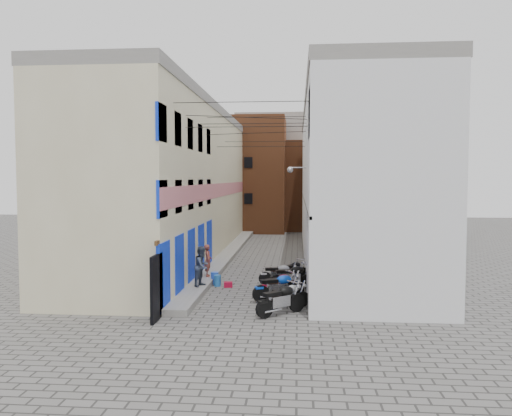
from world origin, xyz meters
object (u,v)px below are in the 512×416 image
(motorcycle_g, at_px, (292,270))
(person_b, at_px, (202,266))
(motorcycle_e, at_px, (292,275))
(motorcycle_f, at_px, (279,273))
(water_jug_near, at_px, (217,281))
(red_crate, at_px, (228,285))
(motorcycle_d, at_px, (280,283))
(water_jug_far, at_px, (215,278))
(motorcycle_a, at_px, (281,298))
(motorcycle_b, at_px, (288,294))
(person_a, at_px, (208,260))
(motorcycle_c, at_px, (279,285))

(motorcycle_g, height_order, person_b, person_b)
(motorcycle_e, height_order, motorcycle_f, motorcycle_e)
(water_jug_near, xyz_separation_m, red_crate, (0.50, -0.18, -0.13))
(motorcycle_d, distance_m, water_jug_far, 3.54)
(person_b, xyz_separation_m, water_jug_near, (0.45, 1.13, -0.83))
(motorcycle_a, xyz_separation_m, red_crate, (-2.43, 4.18, -0.48))
(water_jug_far, bearing_deg, motorcycle_a, -56.70)
(motorcycle_g, bearing_deg, water_jug_near, -106.36)
(motorcycle_b, distance_m, person_a, 5.73)
(motorcycle_g, bearing_deg, person_b, -95.24)
(motorcycle_b, height_order, person_a, person_a)
(motorcycle_b, bearing_deg, motorcycle_e, 149.15)
(water_jug_far, bearing_deg, person_b, -100.20)
(water_jug_far, bearing_deg, motorcycle_f, 2.94)
(water_jug_near, xyz_separation_m, water_jug_far, (-0.18, 0.37, 0.03))
(person_b, xyz_separation_m, red_crate, (0.95, 0.95, -0.96))
(motorcycle_f, height_order, red_crate, motorcycle_f)
(motorcycle_c, distance_m, red_crate, 3.24)
(person_a, height_order, water_jug_far, person_a)
(motorcycle_d, relative_size, person_b, 1.08)
(motorcycle_d, bearing_deg, motorcycle_a, -32.70)
(person_a, bearing_deg, motorcycle_e, -120.73)
(person_b, bearing_deg, motorcycle_b, -102.28)
(motorcycle_c, xyz_separation_m, red_crate, (-2.27, 2.25, -0.49))
(motorcycle_b, xyz_separation_m, motorcycle_c, (-0.38, 1.02, 0.09))
(motorcycle_c, height_order, motorcycle_f, motorcycle_c)
(motorcycle_a, xyz_separation_m, water_jug_near, (-2.93, 4.36, -0.35))
(person_b, bearing_deg, motorcycle_g, -35.46)
(motorcycle_a, bearing_deg, person_b, -173.63)
(motorcycle_c, distance_m, motorcycle_f, 2.96)
(motorcycle_g, height_order, person_a, person_a)
(motorcycle_b, distance_m, motorcycle_d, 1.94)
(motorcycle_a, height_order, person_b, person_b)
(motorcycle_d, height_order, motorcycle_e, motorcycle_e)
(motorcycle_d, distance_m, red_crate, 2.69)
(motorcycle_b, bearing_deg, person_a, -167.86)
(motorcycle_c, xyz_separation_m, motorcycle_e, (0.50, 2.04, -0.00))
(motorcycle_g, relative_size, person_b, 1.10)
(motorcycle_d, relative_size, water_jug_far, 3.29)
(person_a, distance_m, red_crate, 1.73)
(motorcycle_d, distance_m, motorcycle_f, 2.07)
(motorcycle_d, distance_m, motorcycle_e, 1.26)
(motorcycle_c, bearing_deg, water_jug_far, -156.63)
(person_a, distance_m, person_b, 2.00)
(motorcycle_e, distance_m, water_jug_far, 3.55)
(person_a, bearing_deg, motorcycle_a, -158.76)
(motorcycle_a, bearing_deg, motorcycle_f, 142.94)
(motorcycle_d, xyz_separation_m, motorcycle_g, (0.48, 2.92, 0.01))
(motorcycle_e, xyz_separation_m, water_jug_far, (-3.45, 0.77, -0.33))
(motorcycle_f, distance_m, water_jug_far, 2.88)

